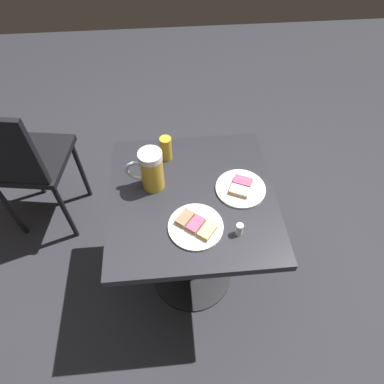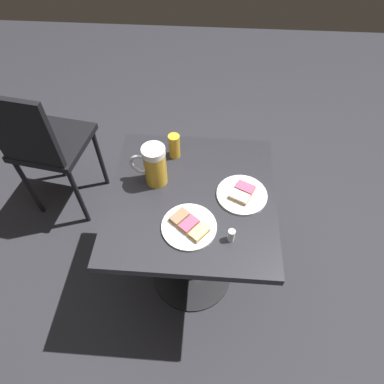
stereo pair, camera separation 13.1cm
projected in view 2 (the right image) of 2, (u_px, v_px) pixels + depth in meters
name	position (u px, v px, depth m)	size (l,w,h in m)	color
ground_plane	(192.00, 274.00, 1.90)	(6.00, 6.00, 0.00)	#28282D
cafe_table	(192.00, 220.00, 1.47)	(0.67, 0.68, 0.73)	black
plate_near	(189.00, 226.00, 1.23)	(0.21, 0.21, 0.03)	white
plate_far	(242.00, 194.00, 1.32)	(0.20, 0.20, 0.03)	white
beer_mug	(154.00, 165.00, 1.31)	(0.15, 0.09, 0.18)	gold
beer_glass_small	(174.00, 146.00, 1.43)	(0.05, 0.05, 0.11)	gold
salt_shaker	(231.00, 235.00, 1.18)	(0.03, 0.03, 0.05)	silver
cafe_chair	(44.00, 144.00, 1.79)	(0.43, 0.43, 0.91)	black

